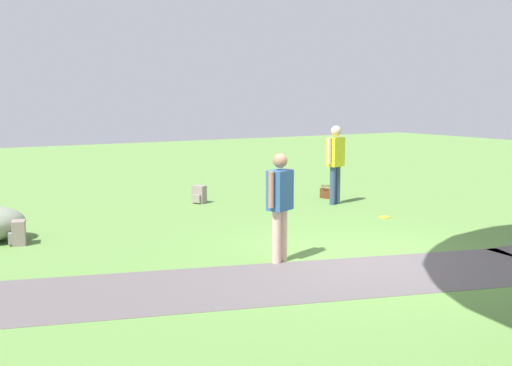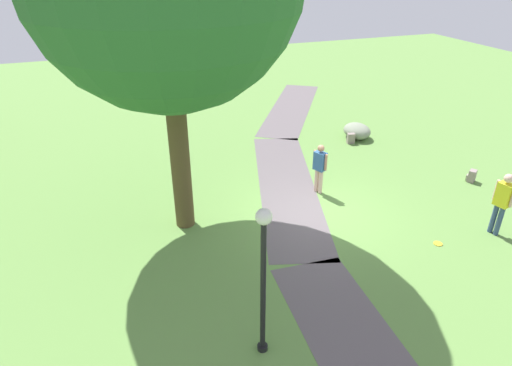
% 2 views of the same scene
% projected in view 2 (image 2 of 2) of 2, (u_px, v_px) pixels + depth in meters
% --- Properties ---
extents(ground_plane, '(48.00, 48.00, 0.00)m').
position_uv_depth(ground_plane, '(316.00, 213.00, 12.74)').
color(ground_plane, '#5F8A41').
extents(footpath_segment_mid, '(8.16, 4.05, 0.01)m').
position_uv_depth(footpath_segment_mid, '(287.00, 186.00, 14.19)').
color(footpath_segment_mid, '#5E5558').
rests_on(footpath_segment_mid, ground).
extents(footpath_segment_far, '(7.67, 5.82, 0.01)m').
position_uv_depth(footpath_segment_far, '(291.00, 108.00, 21.17)').
color(footpath_segment_far, '#5E5558').
rests_on(footpath_segment_far, ground).
extents(lamp_post, '(0.28, 0.28, 3.11)m').
position_uv_depth(lamp_post, '(263.00, 268.00, 7.48)').
color(lamp_post, black).
rests_on(lamp_post, ground).
extents(lawn_boulder, '(1.23, 1.00, 0.58)m').
position_uv_depth(lawn_boulder, '(357.00, 131.00, 17.68)').
color(lawn_boulder, gray).
rests_on(lawn_boulder, ground).
extents(woman_with_handbag, '(0.51, 0.31, 1.76)m').
position_uv_depth(woman_with_handbag, '(502.00, 200.00, 11.34)').
color(woman_with_handbag, '#34486D').
rests_on(woman_with_handbag, ground).
extents(man_near_boulder, '(0.48, 0.36, 1.59)m').
position_uv_depth(man_near_boulder, '(320.00, 165.00, 13.42)').
color(man_near_boulder, beige).
rests_on(man_near_boulder, ground).
extents(backpack_by_boulder, '(0.31, 0.32, 0.40)m').
position_uv_depth(backpack_by_boulder, '(351.00, 138.00, 17.24)').
color(backpack_by_boulder, gray).
rests_on(backpack_by_boulder, ground).
extents(spare_backpack_on_lawn, '(0.35, 0.34, 0.40)m').
position_uv_depth(spare_backpack_on_lawn, '(472.00, 176.00, 14.37)').
color(spare_backpack_on_lawn, gray).
rests_on(spare_backpack_on_lawn, ground).
extents(frisbee_on_grass, '(0.23, 0.23, 0.02)m').
position_uv_depth(frisbee_on_grass, '(438.00, 244.00, 11.38)').
color(frisbee_on_grass, gold).
rests_on(frisbee_on_grass, ground).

